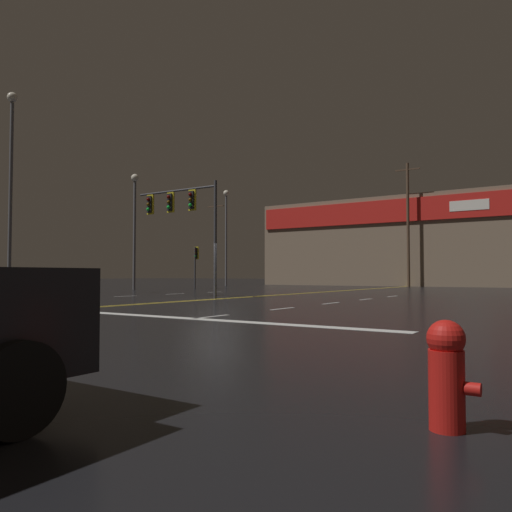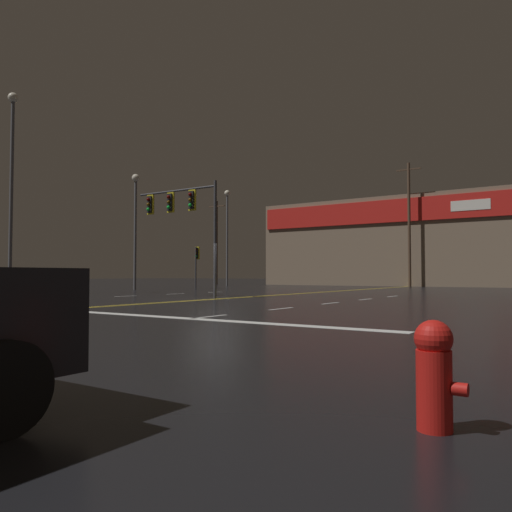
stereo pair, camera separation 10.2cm
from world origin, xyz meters
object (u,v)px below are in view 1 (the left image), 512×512
Objects in this scene: streetlight_far_median at (135,214)px; fire_hydrant at (447,372)px; streetlight_median_approach at (11,168)px; streetlight_near_left at (226,225)px; traffic_signal_corner_northwest at (196,258)px; traffic_signal_median at (181,209)px.

fire_hydrant is (26.50, -21.78, -5.08)m from streetlight_far_median.
streetlight_median_approach is 29.50m from fire_hydrant.
streetlight_near_left is 0.82× the size of streetlight_median_approach.
traffic_signal_corner_northwest is 0.39× the size of streetlight_far_median.
traffic_signal_median is 15.29m from traffic_signal_corner_northwest.
traffic_signal_corner_northwest is at bearing 65.78° from streetlight_far_median.
streetlight_near_left is 23.34m from streetlight_median_approach.
traffic_signal_corner_northwest is 0.35× the size of streetlight_near_left.
streetlight_near_left is (-13.01, 21.06, 1.76)m from traffic_signal_median.
traffic_signal_median is 1.64× the size of traffic_signal_corner_northwest.
streetlight_median_approach is (-1.58, -14.19, 4.70)m from traffic_signal_corner_northwest.
streetlight_far_median reaches higher than fire_hydrant.
streetlight_far_median is (-2.03, -4.50, 3.08)m from traffic_signal_corner_northwest.
streetlight_near_left is at bearing 97.44° from streetlight_far_median.
streetlight_median_approach is at bearing -168.79° from traffic_signal_median.
fire_hydrant is at bearing -51.31° from streetlight_near_left.
traffic_signal_median reaches higher than traffic_signal_corner_northwest.
traffic_signal_corner_northwest is (-9.22, 12.05, -1.82)m from traffic_signal_median.
traffic_signal_median is 7.09× the size of fire_hydrant.
traffic_signal_median is 0.64× the size of streetlight_far_median.
fire_hydrant is at bearing -24.88° from streetlight_median_approach.
traffic_signal_corner_northwest is 35.97m from fire_hydrant.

